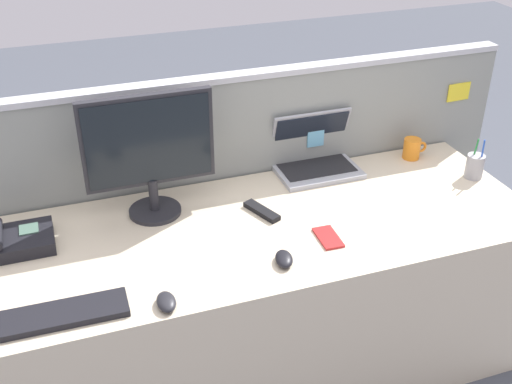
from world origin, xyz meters
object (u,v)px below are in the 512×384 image
Objects in this scene: computer_mouse_right_hand at (166,302)px; pen_cup at (475,166)px; cell_phone_red_case at (328,237)px; coffee_mug at (412,148)px; keyboard_main at (61,315)px; desk_phone at (20,240)px; computer_mouse_left_hand at (284,259)px; desktop_monitor at (149,149)px; tv_remote at (262,211)px; laptop at (313,155)px.

pen_cup reaches higher than computer_mouse_right_hand.
coffee_mug reaches higher than cell_phone_red_case.
desk_phone is at bearing 105.06° from keyboard_main.
computer_mouse_left_hand is 0.88× the size of coffee_mug.
computer_mouse_left_hand is at bearing -155.73° from cell_phone_red_case.
desktop_monitor reaches higher than keyboard_main.
pen_cup is at bearing -23.56° from tv_remote.
laptop is 0.68m from pen_cup.
coffee_mug is at bearing -7.22° from laptop.
laptop reaches higher than keyboard_main.
desk_phone is at bearing 153.19° from tv_remote.
computer_mouse_right_hand and computer_mouse_left_hand have the same top height.
keyboard_main is 0.32m from computer_mouse_right_hand.
coffee_mug reaches higher than computer_mouse_left_hand.
desktop_monitor is at bearing -176.57° from coffee_mug.
desk_phone reaches higher than tv_remote.
desktop_monitor is 4.87× the size of computer_mouse_right_hand.
desktop_monitor is 3.49× the size of cell_phone_red_case.
desk_phone is (-0.50, -0.08, -0.24)m from desktop_monitor.
laptop reaches higher than computer_mouse_right_hand.
computer_mouse_left_hand is 0.59× the size of tv_remote.
desk_phone is (-1.22, -0.20, -0.03)m from laptop.
pen_cup is 0.95m from tv_remote.
pen_cup is at bearing 12.20° from keyboard_main.
desk_phone is 0.44m from keyboard_main.
coffee_mug is (1.18, 0.07, -0.23)m from desktop_monitor.
keyboard_main reaches higher than tv_remote.
laptop is 0.55m from cell_phone_red_case.
desktop_monitor is 0.64m from computer_mouse_left_hand.
tv_remote is 0.82m from coffee_mug.
desk_phone is 1.56× the size of cell_phone_red_case.
computer_mouse_left_hand is at bearing -163.04° from pen_cup.
desktop_monitor reaches higher than computer_mouse_left_hand.
tv_remote reaches higher than cell_phone_red_case.
pen_cup is (0.98, 0.30, 0.04)m from computer_mouse_left_hand.
tv_remote is at bearing 42.50° from computer_mouse_right_hand.
desk_phone is at bearing 168.38° from computer_mouse_left_hand.
desk_phone is 2.18× the size of computer_mouse_left_hand.
coffee_mug is at bearing 5.00° from desk_phone.
coffee_mug reaches higher than tv_remote.
desktop_monitor is at bearing 172.59° from pen_cup.
desk_phone reaches higher than computer_mouse_right_hand.
coffee_mug is (-0.15, 0.24, -0.01)m from pen_cup.
desktop_monitor is 0.62m from computer_mouse_right_hand.
coffee_mug is (1.57, 0.58, 0.04)m from keyboard_main.
desktop_monitor is 2.23× the size of desk_phone.
desk_phone is at bearing -171.30° from desktop_monitor.
tv_remote is (0.39, -0.15, -0.26)m from desktop_monitor.
computer_mouse_right_hand is at bearing -162.52° from cell_phone_red_case.
computer_mouse_left_hand is (-0.37, -0.60, -0.05)m from laptop.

